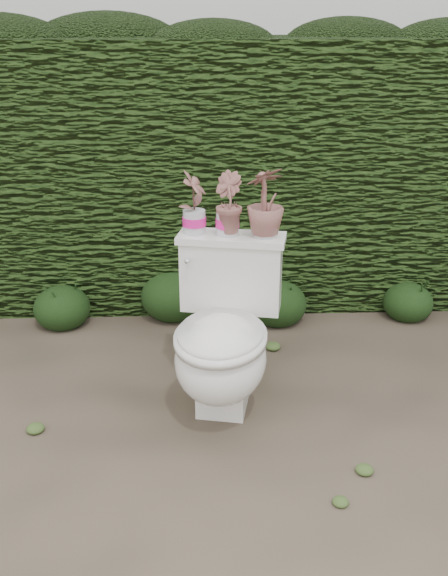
{
  "coord_description": "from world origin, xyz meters",
  "views": [
    {
      "loc": [
        -0.17,
        -2.5,
        1.7
      ],
      "look_at": [
        -0.06,
        0.23,
        0.55
      ],
      "focal_mm": 40.0,
      "sensor_mm": 36.0,
      "label": 1
    }
  ],
  "objects_px": {
    "potted_plant_left": "(194,204)",
    "potted_plant_right": "(265,204)",
    "potted_plant_center": "(228,206)",
    "toilet": "(223,339)"
  },
  "relations": [
    {
      "from": "potted_plant_left",
      "to": "potted_plant_right",
      "type": "relative_size",
      "value": 0.91
    },
    {
      "from": "toilet",
      "to": "potted_plant_center",
      "type": "bearing_deg",
      "value": 94.56
    },
    {
      "from": "potted_plant_center",
      "to": "potted_plant_right",
      "type": "bearing_deg",
      "value": -126.5
    },
    {
      "from": "potted_plant_left",
      "to": "potted_plant_center",
      "type": "relative_size",
      "value": 1.01
    },
    {
      "from": "potted_plant_right",
      "to": "toilet",
      "type": "bearing_deg",
      "value": 12.57
    },
    {
      "from": "potted_plant_right",
      "to": "potted_plant_left",
      "type": "bearing_deg",
      "value": -44.8
    },
    {
      "from": "potted_plant_left",
      "to": "potted_plant_right",
      "type": "xyz_separation_m",
      "value": [
        0.32,
        -0.06,
        0.01
      ]
    },
    {
      "from": "toilet",
      "to": "potted_plant_left",
      "type": "distance_m",
      "value": 0.63
    },
    {
      "from": "toilet",
      "to": "potted_plant_right",
      "type": "bearing_deg",
      "value": 57.38
    },
    {
      "from": "potted_plant_center",
      "to": "potted_plant_right",
      "type": "relative_size",
      "value": 0.9
    }
  ]
}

